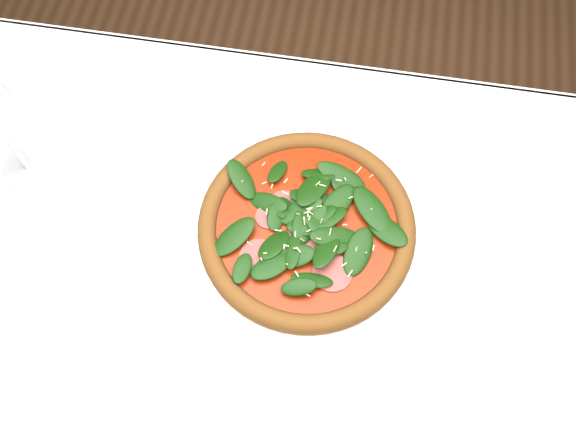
# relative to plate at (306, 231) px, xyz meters

# --- Properties ---
(ground) EXTENTS (6.00, 6.00, 0.00)m
(ground) POSITION_rel_plate_xyz_m (-0.02, -0.09, -0.76)
(ground) COLOR brown
(ground) RESTS_ON ground
(dining_table) EXTENTS (1.21, 0.81, 0.75)m
(dining_table) POSITION_rel_plate_xyz_m (-0.02, -0.09, -0.11)
(dining_table) COLOR white
(dining_table) RESTS_ON ground
(plate) EXTENTS (0.36, 0.36, 0.02)m
(plate) POSITION_rel_plate_xyz_m (0.00, 0.00, 0.00)
(plate) COLOR white
(plate) RESTS_ON dining_table
(pizza) EXTENTS (0.39, 0.39, 0.04)m
(pizza) POSITION_rel_plate_xyz_m (0.00, 0.00, 0.02)
(pizza) COLOR olive
(pizza) RESTS_ON plate
(saucer_far) EXTENTS (0.13, 0.13, 0.01)m
(saucer_far) POSITION_rel_plate_xyz_m (0.32, 0.20, -0.00)
(saucer_far) COLOR white
(saucer_far) RESTS_ON dining_table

